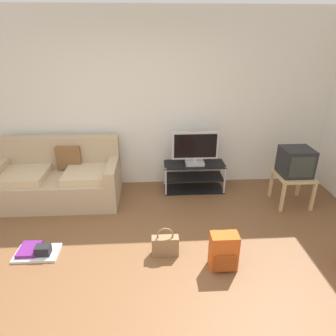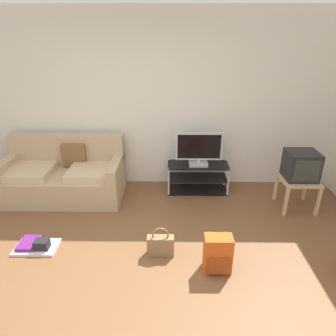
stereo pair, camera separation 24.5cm
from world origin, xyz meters
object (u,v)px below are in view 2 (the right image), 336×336
side_table (298,184)px  handbag (161,245)px  flat_tv (199,149)px  couch (64,176)px  tv_stand (197,177)px  crt_tv (301,165)px  floor_tray (36,245)px  backpack (218,254)px

side_table → handbag: size_ratio=1.39×
flat_tv → side_table: 1.49m
couch → tv_stand: (2.06, 0.16, -0.10)m
couch → crt_tv: bearing=-5.5°
flat_tv → floor_tray: flat_tv is taller
tv_stand → side_table: side_table is taller
handbag → tv_stand: bearing=71.0°
tv_stand → handbag: (-0.54, -1.56, -0.10)m
floor_tray → handbag: bearing=-3.2°
couch → crt_tv: (3.44, -0.33, 0.33)m
backpack → floor_tray: (-2.08, 0.32, -0.16)m
tv_stand → handbag: size_ratio=2.64×
couch → side_table: (3.44, -0.35, 0.06)m
tv_stand → backpack: (0.07, -1.80, -0.03)m
flat_tv → handbag: (-0.54, -1.54, -0.59)m
side_table → handbag: side_table is taller
handbag → floor_tray: 1.47m
backpack → flat_tv: bearing=112.3°
tv_stand → side_table: bearing=-20.4°
side_table → tv_stand: bearing=159.6°
couch → backpack: size_ratio=4.30×
side_table → crt_tv: 0.27m
couch → tv_stand: size_ratio=1.88×
flat_tv → crt_tv: bearing=-18.9°
side_table → couch: bearing=174.2°
crt_tv → floor_tray: (-3.38, -0.98, -0.62)m
tv_stand → handbag: 1.65m
couch → side_table: bearing=-5.8°
flat_tv → crt_tv: flat_tv is taller
flat_tv → floor_tray: bearing=-144.0°
couch → flat_tv: size_ratio=2.51×
tv_stand → handbag: bearing=-109.0°
crt_tv → couch: bearing=174.5°
backpack → couch: bearing=162.5°
side_table → crt_tv: bearing=90.0°
tv_stand → side_table: size_ratio=1.90×
tv_stand → floor_tray: tv_stand is taller
flat_tv → backpack: 1.85m
couch → backpack: 2.69m
tv_stand → side_table: 1.47m
tv_stand → crt_tv: bearing=-19.8°
side_table → backpack: 1.84m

